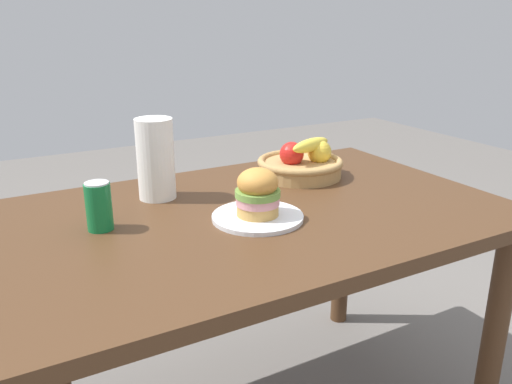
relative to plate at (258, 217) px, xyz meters
name	(u,v)px	position (x,y,z in m)	size (l,w,h in m)	color
dining_table	(257,242)	(0.03, 0.06, -0.11)	(1.40, 0.90, 0.75)	#4C301C
plate	(258,217)	(0.00, 0.00, 0.00)	(0.25, 0.25, 0.01)	white
sandwich	(258,192)	(0.00, 0.00, 0.07)	(0.12, 0.12, 0.13)	tan
soda_can	(99,206)	(-0.39, 0.13, 0.06)	(0.07, 0.07, 0.13)	#147238
fruit_basket	(301,164)	(0.32, 0.27, 0.04)	(0.29, 0.29, 0.13)	tan
paper_towel_roll	(156,159)	(-0.18, 0.30, 0.11)	(0.11, 0.11, 0.24)	white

